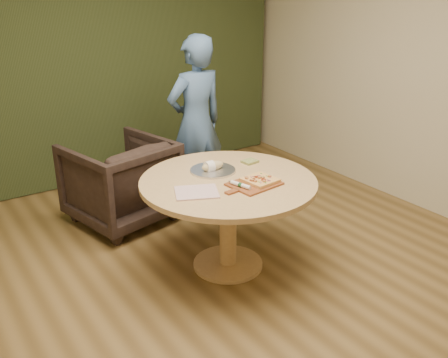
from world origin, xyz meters
TOP-DOWN VIEW (x-y plane):
  - room_shell at (0.00, 0.00)m, footprint 5.04×6.04m
  - curtain at (0.00, 2.90)m, footprint 4.80×0.14m
  - pedestal_table at (0.25, 0.50)m, footprint 1.34×1.34m
  - pizza_paddle at (0.34, 0.30)m, footprint 0.46×0.32m
  - flatbread_pizza at (0.40, 0.30)m, footprint 0.24×0.24m
  - cutlery_roll at (0.22, 0.30)m, footprint 0.07×0.20m
  - newspaper at (-0.08, 0.41)m, footprint 0.38×0.35m
  - serving_tray at (0.25, 0.71)m, footprint 0.36×0.36m
  - bread_roll at (0.24, 0.71)m, footprint 0.19×0.09m
  - green_packet at (0.61, 0.70)m, footprint 0.13×0.11m
  - armchair at (-0.12, 1.73)m, footprint 1.00×0.96m
  - person_standing at (0.68, 1.68)m, footprint 0.64×0.44m

SIDE VIEW (x-z plane):
  - armchair at x=-0.12m, z-range 0.00..0.87m
  - pedestal_table at x=0.25m, z-range 0.23..0.98m
  - newspaper at x=-0.08m, z-range 0.75..0.76m
  - serving_tray at x=0.25m, z-range 0.75..0.77m
  - pizza_paddle at x=0.34m, z-range 0.75..0.77m
  - green_packet at x=0.61m, z-range 0.75..0.77m
  - flatbread_pizza at x=0.40m, z-range 0.76..0.80m
  - cutlery_roll at x=0.22m, z-range 0.76..0.80m
  - bread_roll at x=0.24m, z-range 0.75..0.84m
  - person_standing at x=0.68m, z-range 0.00..1.69m
  - room_shell at x=0.00m, z-range -0.02..2.82m
  - curtain at x=0.00m, z-range 0.01..2.79m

